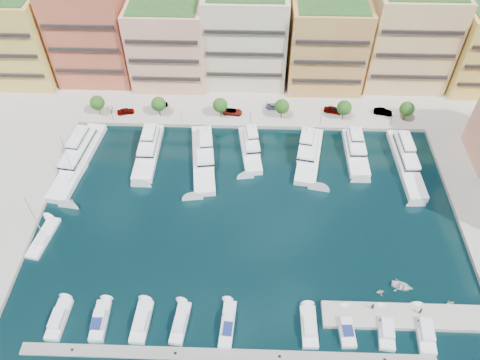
{
  "coord_description": "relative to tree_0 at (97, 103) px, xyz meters",
  "views": [
    {
      "loc": [
        0.25,
        -62.87,
        79.76
      ],
      "look_at": [
        -1.96,
        6.02,
        6.0
      ],
      "focal_mm": 35.0,
      "sensor_mm": 36.0,
      "label": 1
    }
  ],
  "objects": [
    {
      "name": "lamppost_4",
      "position": [
        76.0,
        -2.3,
        -0.92
      ],
      "size": [
        0.3,
        0.3,
        4.2
      ],
      "color": "black",
      "rests_on": "north_quay"
    },
    {
      "name": "lamppost_2",
      "position": [
        40.0,
        -2.3,
        -0.92
      ],
      "size": [
        0.3,
        0.3,
        4.2
      ],
      "color": "black",
      "rests_on": "north_quay"
    },
    {
      "name": "tree_0",
      "position": [
        0.0,
        0.0,
        0.0
      ],
      "size": [
        3.8,
        3.8,
        5.65
      ],
      "color": "#473323",
      "rests_on": "north_quay"
    },
    {
      "name": "apartment_4",
      "position": [
        60.0,
        16.49,
        8.07
      ],
      "size": [
        20.0,
        15.5,
        23.8
      ],
      "color": "#DD9F52",
      "rests_on": "north_quay"
    },
    {
      "name": "tree_5",
      "position": [
        80.0,
        0.0,
        0.0
      ],
      "size": [
        3.8,
        3.8,
        5.65
      ],
      "color": "#473323",
      "rests_on": "north_quay"
    },
    {
      "name": "cruiser_0",
      "position": [
        6.11,
        -58.09,
        -4.2
      ],
      "size": [
        3.12,
        8.11,
        2.55
      ],
      "color": "white",
      "rests_on": "ground"
    },
    {
      "name": "ground",
      "position": [
        40.0,
        -33.5,
        -4.74
      ],
      "size": [
        400.0,
        400.0,
        0.0
      ],
      "primitive_type": "plane",
      "color": "black",
      "rests_on": "ground"
    },
    {
      "name": "yacht_3",
      "position": [
        40.05,
        -11.79,
        -3.53
      ],
      "size": [
        6.28,
        16.34,
        7.3
      ],
      "color": "white",
      "rests_on": "ground"
    },
    {
      "name": "cruiser_3",
      "position": [
        28.25,
        -58.09,
        -4.2
      ],
      "size": [
        3.28,
        8.25,
        2.55
      ],
      "color": "white",
      "rests_on": "ground"
    },
    {
      "name": "tender_3",
      "position": [
        78.06,
        -52.5,
        -4.3
      ],
      "size": [
        2.05,
        1.9,
        0.89
      ],
      "primitive_type": "imported",
      "rotation": [
        0.0,
        0.0,
        1.88
      ],
      "color": "beige",
      "rests_on": "ground"
    },
    {
      "name": "apartment_0",
      "position": [
        -26.0,
        16.49,
        8.57
      ],
      "size": [
        22.0,
        16.5,
        24.8
      ],
      "color": "#DBB250",
      "rests_on": "north_quay"
    },
    {
      "name": "car_3",
      "position": [
        46.36,
        3.88,
        -3.06
      ],
      "size": [
        4.83,
        2.19,
        1.37
      ],
      "primitive_type": "imported",
      "rotation": [
        0.0,
        0.0,
        1.51
      ],
      "color": "gray",
      "rests_on": "north_quay"
    },
    {
      "name": "lamppost_0",
      "position": [
        4.0,
        -2.3,
        -0.92
      ],
      "size": [
        0.3,
        0.3,
        4.2
      ],
      "color": "black",
      "rests_on": "north_quay"
    },
    {
      "name": "apartment_1",
      "position": [
        -4.0,
        18.49,
        9.57
      ],
      "size": [
        20.0,
        16.5,
        26.8
      ],
      "color": "#CE5E44",
      "rests_on": "north_quay"
    },
    {
      "name": "car_0",
      "position": [
        6.79,
        0.52,
        -2.98
      ],
      "size": [
        4.76,
        2.84,
        1.52
      ],
      "primitive_type": "imported",
      "rotation": [
        0.0,
        0.0,
        1.82
      ],
      "color": "gray",
      "rests_on": "north_quay"
    },
    {
      "name": "person_0",
      "position": [
        63.05,
        -54.39,
        -2.83
      ],
      "size": [
        0.79,
        0.76,
        1.83
      ],
      "primitive_type": "imported",
      "rotation": [
        0.0,
        0.0,
        2.44
      ],
      "color": "#262C4C",
      "rests_on": "finger_pier"
    },
    {
      "name": "tender_1",
      "position": [
        65.47,
        -50.5,
        -4.33
      ],
      "size": [
        1.79,
        1.61,
        0.83
      ],
      "primitive_type": "imported",
      "rotation": [
        0.0,
        0.0,
        1.75
      ],
      "color": "beige",
      "rests_on": "ground"
    },
    {
      "name": "south_pontoon",
      "position": [
        37.0,
        -63.5,
        -4.74
      ],
      "size": [
        72.0,
        2.2,
        0.35
      ],
      "primitive_type": "cube",
      "color": "gray",
      "rests_on": "ground"
    },
    {
      "name": "cruiser_7",
      "position": [
        58.04,
        -58.1,
        -4.17
      ],
      "size": [
        2.97,
        7.42,
        2.66
      ],
      "color": "white",
      "rests_on": "ground"
    },
    {
      "name": "car_1",
      "position": [
        15.48,
        3.65,
        -3.06
      ],
      "size": [
        4.36,
        2.5,
        1.36
      ],
      "primitive_type": "imported",
      "rotation": [
        0.0,
        0.0,
        1.84
      ],
      "color": "gray",
      "rests_on": "north_quay"
    },
    {
      "name": "tree_1",
      "position": [
        16.0,
        0.0,
        0.0
      ],
      "size": [
        3.8,
        3.8,
        5.65
      ],
      "color": "#473323",
      "rests_on": "north_quay"
    },
    {
      "name": "yacht_5",
      "position": [
        65.89,
        -11.92,
        -3.53
      ],
      "size": [
        4.76,
        16.23,
        7.3
      ],
      "color": "white",
      "rests_on": "ground"
    },
    {
      "name": "cruiser_8",
      "position": [
        65.13,
        -58.09,
        -4.2
      ],
      "size": [
        3.5,
        8.1,
        2.55
      ],
      "color": "white",
      "rests_on": "ground"
    },
    {
      "name": "sailboat_1",
      "position": [
        -2.58,
        -40.11,
        -4.44
      ],
      "size": [
        4.47,
        10.79,
        13.2
      ],
      "color": "white",
      "rests_on": "ground"
    },
    {
      "name": "yacht_1",
      "position": [
        15.13,
        -13.38,
        -3.65
      ],
      "size": [
        4.97,
        19.31,
        7.3
      ],
      "color": "white",
      "rests_on": "ground"
    },
    {
      "name": "yacht_6",
      "position": [
        77.48,
        -15.04,
        -3.53
      ],
      "size": [
        5.15,
        23.16,
        7.3
      ],
      "color": "white",
      "rests_on": "ground"
    },
    {
      "name": "person_1",
      "position": [
        71.57,
        -54.93,
        -2.9
      ],
      "size": [
        0.87,
        0.7,
        1.68
      ],
      "primitive_type": "imported",
      "rotation": [
        0.0,
        0.0,
        3.06
      ],
      "color": "brown",
      "rests_on": "finger_pier"
    },
    {
      "name": "lamppost_3",
      "position": [
        58.0,
        -2.3,
        -0.92
      ],
      "size": [
        0.3,
        0.3,
        4.2
      ],
      "color": "black",
      "rests_on": "north_quay"
    },
    {
      "name": "cruiser_1",
      "position": [
        13.65,
        -58.1,
        -4.17
      ],
      "size": [
        2.8,
        7.87,
        2.66
      ],
      "color": "white",
      "rests_on": "ground"
    },
    {
      "name": "car_5",
      "position": [
        74.95,
        2.4,
        -2.96
      ],
      "size": [
        5.01,
        2.59,
        1.57
      ],
      "primitive_type": "imported",
      "rotation": [
        0.0,
        0.0,
        1.37
      ],
      "color": "gray",
      "rests_on": "north_quay"
    },
    {
      "name": "tree_2",
      "position": [
        32.0,
        0.0,
        0.0
      ],
      "size": [
        3.8,
        3.8,
        5.65
      ],
      "color": "#473323",
      "rests_on": "north_quay"
    },
    {
      "name": "tree_3",
      "position": [
        48.0,
        0.0,
        0.0
      ],
      "size": [
        3.8,
        3.8,
        5.65
      ],
      "color": "#473323",
      "rests_on": "north_quay"
    },
    {
      "name": "cruiser_9",
      "position": [
        72.0,
        -58.1,
        -4.2
      ],
      "size": [
        3.48,
        8.95,
        2.55
      ],
      "color": "white",
      "rests_on": "ground"
    },
    {
      "name": "yacht_0",
      "position": [
        -1.3,
        -16.45,
        -3.53
      ],
      "size": [
        8.14,
        26.5,
        7.3
      ],
      "color": "white",
      "rests_on": "ground"
    },
    {
      "name": "north_quay",
      "position": [
        40.0,
        28.5,
        -4.74
      ],
      "size": [
        220.0,
        64.0,
        2.0
      ],
      "primitive_type": "cube",
      "color": "#9E998E",
      "rests_on": "ground"
    },
    {
      "name": "car_2",
      "position": [
        35.11,
        1.3,
        -3.03
      ],
      "size": [
        5.35,
        2.87,
        1.43
      ],
      "primitive_type": "imported",
      "rotation": [
        0.0,
        0.0,
        1.47
      ],
      "color": "gray",
      "rests_on": "north_quay"
    },
    {
      "name": "cruiser_2",
      "position": [
        21.19,
        -58.09,
        -4.2
      ],
      "size": [
        3.26,
        8.21,
        2.55
      ],
      "color": "white",
      "rests_on": "ground"
    },
    {
      "name": "tender_2",
      "position": [
        69.87,
        -49.15,
        -4.33
      ],
      "size": [
        4.68,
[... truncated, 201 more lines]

